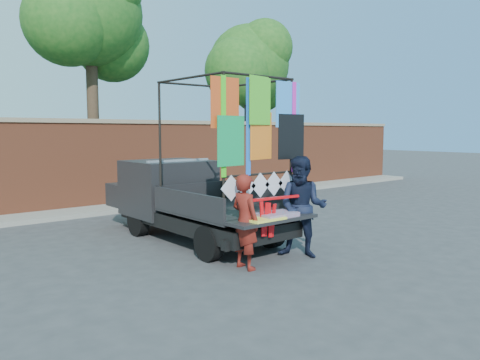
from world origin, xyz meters
TOP-DOWN VIEW (x-y plane):
  - ground at (0.00, 0.00)m, footprint 90.00×90.00m
  - brick_wall at (0.00, 7.00)m, footprint 30.00×0.45m
  - curb at (0.00, 6.30)m, footprint 30.00×1.20m
  - tree_mid at (1.02, 8.12)m, footprint 4.20×3.30m
  - tree_right at (7.52, 8.12)m, footprint 4.20×3.30m
  - pickup_truck at (0.47, 2.33)m, footprint 2.04×5.11m
  - woman at (-0.08, -0.43)m, footprint 0.39×0.58m
  - man at (1.18, -0.54)m, footprint 1.05×1.11m
  - streamer_bundle at (0.44, -0.50)m, footprint 1.01×0.17m

SIDE VIEW (x-z plane):
  - ground at x=0.00m, z-range 0.00..0.00m
  - curb at x=0.00m, z-range 0.00..0.12m
  - woman at x=-0.08m, z-range 0.00..1.57m
  - pickup_truck at x=0.47m, z-range -0.80..2.42m
  - man at x=1.18m, z-range 0.00..1.82m
  - streamer_bundle at x=0.44m, z-range 0.57..1.27m
  - brick_wall at x=0.00m, z-range 0.02..2.63m
  - tree_right at x=7.52m, z-range 1.44..8.06m
  - tree_mid at x=1.02m, z-range 1.83..9.56m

